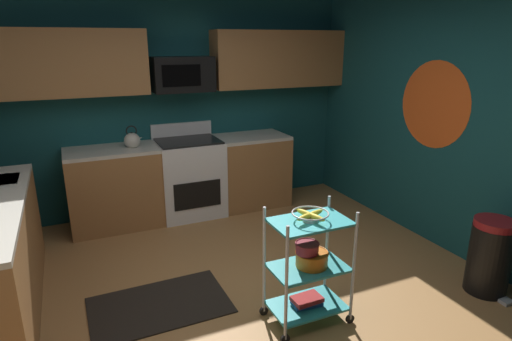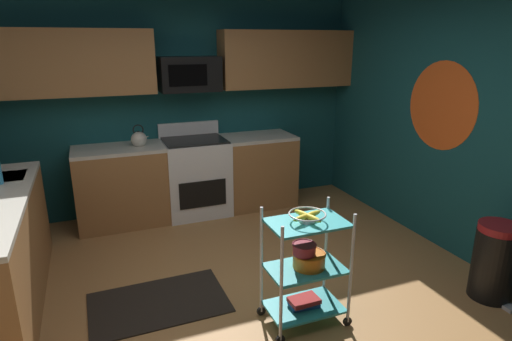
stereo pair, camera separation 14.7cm
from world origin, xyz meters
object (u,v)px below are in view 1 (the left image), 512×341
Objects in this scene: mixing_bowl_large at (312,258)px; trash_can at (490,256)px; rolling_cart at (308,267)px; kettle at (132,140)px; book_stack at (307,301)px; fruit_bowl at (310,215)px; mixing_bowl_small at (307,247)px; microwave at (182,74)px; oven_range at (190,177)px.

trash_can reaches higher than mixing_bowl_large.
rolling_cart is 2.64m from kettle.
book_stack is at bearing -180.00° from mixing_bowl_large.
fruit_bowl is 1.49× the size of mixing_bowl_small.
book_stack is at bearing -84.79° from microwave.
microwave is 3.85× the size of mixing_bowl_small.
mixing_bowl_small is 0.28× the size of trash_can.
oven_range is 1.20× the size of rolling_cart.
fruit_bowl reaches higher than mixing_bowl_large.
microwave is 2.98m from book_stack.
oven_range reaches higher than trash_can.
oven_range is 0.83m from kettle.
trash_can is (1.58, -0.29, -0.19)m from mixing_bowl_large.
microwave is at bearing 95.21° from book_stack.
oven_range reaches higher than mixing_bowl_small.
trash_can is (1.63, -0.29, -0.29)m from mixing_bowl_small.
kettle is at bearing 109.74° from fruit_bowl.
rolling_cart is 0.42m from fruit_bowl.
trash_can is at bearing -10.16° from rolling_cart.
fruit_bowl is (0.23, -2.54, -0.82)m from microwave.
mixing_bowl_large is at bearing -83.92° from oven_range.
book_stack is (0.23, -2.54, -1.54)m from microwave.
rolling_cart is 5.03× the size of mixing_bowl_small.
fruit_bowl is 0.26m from mixing_bowl_small.
trash_can is (1.61, -0.29, 0.17)m from book_stack.
mixing_bowl_small is (-0.01, 0.00, -0.26)m from fruit_bowl.
microwave reaches higher than trash_can.
oven_range is 4.37× the size of mixing_bowl_large.
book_stack is 0.35× the size of trash_can.
microwave is 2.65× the size of kettle.
rolling_cart is at bearing -84.79° from microwave.
microwave reaches higher than rolling_cart.
microwave is 1.06× the size of trash_can.
mixing_bowl_large is (0.03, 0.00, 0.07)m from rolling_cart.
fruit_bowl is at bearing -84.79° from microwave.
fruit_bowl reaches higher than mixing_bowl_small.
fruit_bowl is 2.59m from kettle.
oven_range is 4.71× the size of book_stack.
fruit_bowl is 0.71m from book_stack.
mixing_bowl_large is 0.11m from mixing_bowl_small.
book_stack is (0.00, -0.00, -0.71)m from fruit_bowl.
microwave is at bearing 123.05° from trash_can.
mixing_bowl_large is (0.26, -2.54, -1.18)m from microwave.
book_stack is 2.72m from kettle.
fruit_bowl is at bearing -1.36° from mixing_bowl_small.
kettle is at bearing 132.37° from trash_can.
kettle reaches higher than trash_can.
trash_can is at bearing -10.16° from fruit_bowl.
oven_range is 2.48m from fruit_bowl.
oven_range is at bearing 95.42° from book_stack.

